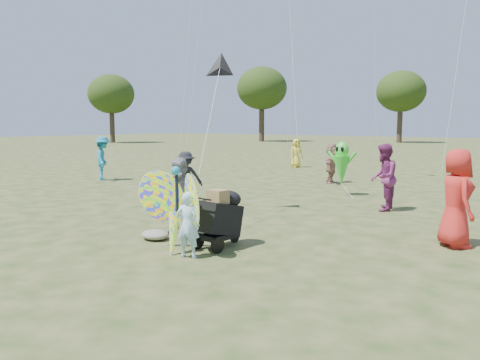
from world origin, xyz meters
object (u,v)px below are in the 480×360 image
at_px(child_girl, 188,225).
at_px(adult_man, 181,197).
at_px(alien_kite, 342,165).
at_px(butterfly_kite, 175,209).
at_px(crowd_g, 296,153).
at_px(crowd_e, 383,177).
at_px(crowd_d, 332,163).
at_px(crowd_a, 456,198).
at_px(crowd_b, 186,177).
at_px(jogging_stroller, 221,215).
at_px(crowd_i, 103,158).

xyz_separation_m(child_girl, adult_man, (-1.24, 1.10, 0.23)).
bearing_deg(alien_kite, butterfly_kite, -85.53).
bearing_deg(crowd_g, alien_kite, -109.55).
bearing_deg(crowd_e, adult_man, -36.68).
bearing_deg(crowd_d, crowd_a, -144.30).
height_order(crowd_a, crowd_b, crowd_a).
distance_m(adult_man, crowd_e, 5.75).
bearing_deg(jogging_stroller, crowd_d, 109.60).
bearing_deg(crowd_i, jogging_stroller, -164.79).
bearing_deg(adult_man, alien_kite, 70.01).
relative_size(adult_man, alien_kite, 0.92).
bearing_deg(crowd_e, alien_kite, -144.64).
relative_size(child_girl, jogging_stroller, 1.05).
xyz_separation_m(child_girl, crowd_a, (3.45, 3.58, 0.35)).
distance_m(child_girl, crowd_d, 11.18).
distance_m(crowd_e, crowd_i, 11.58).
xyz_separation_m(child_girl, crowd_e, (1.01, 6.38, 0.32)).
height_order(jogging_stroller, butterfly_kite, butterfly_kite).
distance_m(crowd_d, alien_kite, 3.18).
bearing_deg(crowd_a, jogging_stroller, 91.05).
distance_m(crowd_a, crowd_d, 9.53).
relative_size(adult_man, crowd_d, 1.03).
height_order(child_girl, alien_kite, alien_kite).
bearing_deg(crowd_g, crowd_i, -167.20).
relative_size(crowd_d, crowd_g, 1.03).
height_order(adult_man, jogging_stroller, adult_man).
bearing_deg(crowd_a, alien_kite, 7.64).
height_order(crowd_b, alien_kite, alien_kite).
height_order(crowd_b, crowd_d, crowd_d).
xyz_separation_m(adult_man, crowd_e, (2.25, 5.29, 0.09)).
xyz_separation_m(crowd_g, crowd_i, (-3.30, -9.83, 0.14)).
relative_size(crowd_e, crowd_g, 1.17).
xyz_separation_m(jogging_stroller, butterfly_kite, (-0.39, -0.81, 0.17)).
height_order(child_girl, crowd_e, crowd_e).
relative_size(crowd_a, crowd_b, 1.23).
xyz_separation_m(crowd_e, butterfly_kite, (-1.41, -6.29, -0.11)).
bearing_deg(butterfly_kite, alien_kite, 94.47).
relative_size(crowd_b, crowd_e, 0.84).
distance_m(child_girl, butterfly_kite, 0.46).
bearing_deg(crowd_b, child_girl, -89.54).
bearing_deg(crowd_e, butterfly_kite, -26.25).
distance_m(crowd_e, alien_kite, 2.71).
relative_size(crowd_a, butterfly_kite, 1.05).
xyz_separation_m(crowd_a, crowd_g, (-10.71, 12.25, -0.16)).
height_order(crowd_a, crowd_e, crowd_a).
height_order(crowd_a, crowd_d, crowd_a).
distance_m(child_girl, jogging_stroller, 0.91).
height_order(crowd_i, jogging_stroller, crowd_i).
bearing_deg(butterfly_kite, crowd_g, 113.57).
bearing_deg(crowd_a, butterfly_kite, 95.54).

